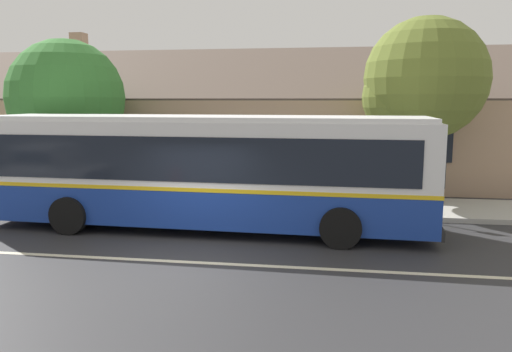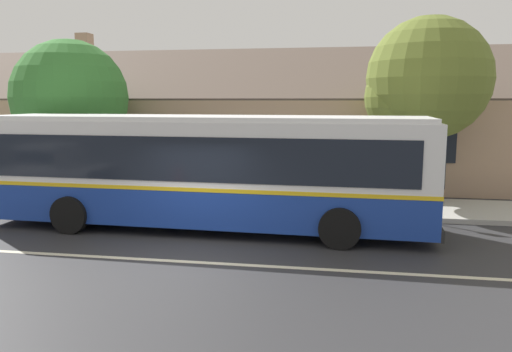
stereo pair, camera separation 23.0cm
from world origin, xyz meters
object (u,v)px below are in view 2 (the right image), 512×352
(street_tree_secondary, at_px, (70,98))
(bus_stop_sign, at_px, (406,164))
(transit_bus, at_px, (204,168))
(bench_by_building, at_px, (60,184))
(street_tree_primary, at_px, (423,83))

(street_tree_secondary, xyz_separation_m, bus_stop_sign, (11.60, -1.80, -1.94))
(transit_bus, relative_size, street_tree_secondary, 2.15)
(bench_by_building, distance_m, bus_stop_sign, 11.71)
(street_tree_secondary, distance_m, bus_stop_sign, 11.90)
(bench_by_building, height_order, street_tree_primary, street_tree_primary)
(transit_bus, bearing_deg, street_tree_secondary, 147.27)
(transit_bus, xyz_separation_m, bench_by_building, (-6.09, 2.94, -1.09))
(transit_bus, relative_size, street_tree_primary, 1.98)
(bus_stop_sign, bearing_deg, transit_bus, -159.32)
(transit_bus, distance_m, bench_by_building, 6.85)
(street_tree_primary, relative_size, bus_stop_sign, 2.57)
(transit_bus, xyz_separation_m, bus_stop_sign, (5.54, 2.09, -0.02))
(street_tree_primary, distance_m, bus_stop_sign, 3.23)
(transit_bus, xyz_separation_m, street_tree_primary, (6.23, 4.14, 2.38))
(bench_by_building, bearing_deg, transit_bus, -25.73)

